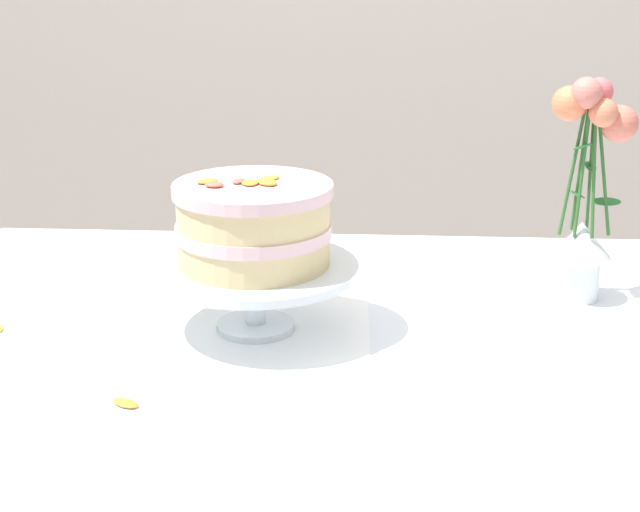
{
  "coord_description": "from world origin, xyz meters",
  "views": [
    {
      "loc": [
        0.02,
        -1.24,
        1.28
      ],
      "look_at": [
        -0.06,
        0.01,
        0.86
      ],
      "focal_mm": 54.77,
      "sensor_mm": 36.0,
      "label": 1
    }
  ],
  "objects_px": {
    "dining_table": "(363,406)",
    "cake_stand": "(255,276)",
    "flower_vase": "(586,191)",
    "layer_cake": "(253,224)"
  },
  "relations": [
    {
      "from": "layer_cake",
      "to": "flower_vase",
      "type": "distance_m",
      "value": 0.5
    },
    {
      "from": "cake_stand",
      "to": "layer_cake",
      "type": "distance_m",
      "value": 0.08
    },
    {
      "from": "flower_vase",
      "to": "dining_table",
      "type": "bearing_deg",
      "value": -147.26
    },
    {
      "from": "flower_vase",
      "to": "layer_cake",
      "type": "bearing_deg",
      "value": -161.28
    },
    {
      "from": "cake_stand",
      "to": "layer_cake",
      "type": "bearing_deg",
      "value": -172.39
    },
    {
      "from": "dining_table",
      "to": "layer_cake",
      "type": "xyz_separation_m",
      "value": [
        -0.15,
        0.05,
        0.25
      ]
    },
    {
      "from": "layer_cake",
      "to": "flower_vase",
      "type": "bearing_deg",
      "value": 18.72
    },
    {
      "from": "cake_stand",
      "to": "flower_vase",
      "type": "relative_size",
      "value": 0.85
    },
    {
      "from": "dining_table",
      "to": "cake_stand",
      "type": "relative_size",
      "value": 4.83
    },
    {
      "from": "cake_stand",
      "to": "flower_vase",
      "type": "bearing_deg",
      "value": 18.73
    }
  ]
}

